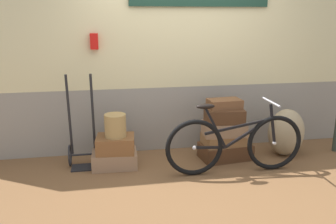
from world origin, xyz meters
TOP-DOWN VIEW (x-y plane):
  - ground at (0.00, 0.00)m, footprint 8.52×5.20m
  - station_building at (0.01, 0.85)m, footprint 6.52×0.74m
  - suitcase_0 at (-0.90, 0.28)m, footprint 0.57×0.42m
  - suitcase_1 at (-0.88, 0.26)m, footprint 0.50×0.40m
  - suitcase_2 at (0.57, 0.27)m, footprint 0.70×0.47m
  - suitcase_3 at (0.57, 0.27)m, footprint 0.62×0.40m
  - suitcase_4 at (0.53, 0.25)m, footprint 0.56×0.36m
  - suitcase_5 at (0.52, 0.23)m, footprint 0.52×0.33m
  - suitcase_6 at (0.53, 0.27)m, footprint 0.44×0.28m
  - wicker_basket at (-0.88, 0.25)m, footprint 0.27×0.27m
  - luggage_trolley at (-1.29, 0.38)m, footprint 0.37×0.36m
  - burlap_sack at (1.42, 0.25)m, footprint 0.49×0.42m
  - bicycle at (0.53, -0.17)m, footprint 1.71×0.46m

SIDE VIEW (x-z plane):
  - ground at x=0.00m, z-range -0.06..0.00m
  - suitcase_0 at x=-0.90m, z-range 0.00..0.20m
  - suitcase_2 at x=0.57m, z-range 0.00..0.20m
  - suitcase_3 at x=0.57m, z-range 0.20..0.34m
  - luggage_trolley at x=-1.29m, z-range -0.31..0.88m
  - suitcase_1 at x=-0.88m, z-range 0.20..0.40m
  - burlap_sack at x=1.42m, z-range 0.00..0.65m
  - bicycle at x=0.53m, z-range -0.07..0.81m
  - suitcase_4 at x=0.53m, z-range 0.34..0.52m
  - wicker_basket at x=-0.88m, z-range 0.40..0.69m
  - suitcase_5 at x=0.52m, z-range 0.52..0.70m
  - suitcase_6 at x=0.53m, z-range 0.70..0.82m
  - station_building at x=0.01m, z-range 0.00..2.64m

